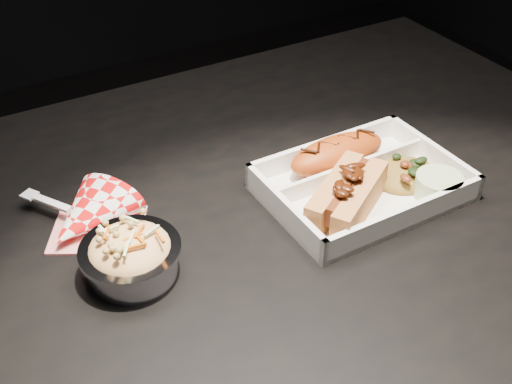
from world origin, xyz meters
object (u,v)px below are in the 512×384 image
dining_table (247,264)px  fried_pastry (337,154)px  food_tray (361,187)px  foil_coleslaw_cup (131,254)px  hotdog (347,194)px  napkin_fork (86,218)px

dining_table → fried_pastry: fried_pastry is taller
food_tray → fried_pastry: 0.06m
food_tray → foil_coleslaw_cup: size_ratio=2.21×
hotdog → napkin_fork: (-0.29, 0.14, -0.02)m
fried_pastry → hotdog: 0.09m
fried_pastry → dining_table: bearing=-173.9°
napkin_fork → hotdog: bearing=32.6°
fried_pastry → hotdog: hotdog is taller
food_tray → foil_coleslaw_cup: bearing=178.3°
fried_pastry → foil_coleslaw_cup: size_ratio=1.29×
dining_table → napkin_fork: bearing=159.2°
napkin_fork → foil_coleslaw_cup: bearing=-21.3°
hotdog → napkin_fork: napkin_fork is taller
hotdog → napkin_fork: 0.32m
dining_table → food_tray: bearing=-14.5°
foil_coleslaw_cup → napkin_fork: bearing=101.0°
dining_table → hotdog: (0.11, -0.07, 0.12)m
fried_pastry → hotdog: size_ratio=0.99×
dining_table → napkin_fork: size_ratio=7.29×
dining_table → napkin_fork: napkin_fork is taller
dining_table → food_tray: (0.15, -0.04, 0.10)m
dining_table → foil_coleslaw_cup: (-0.16, -0.03, 0.12)m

